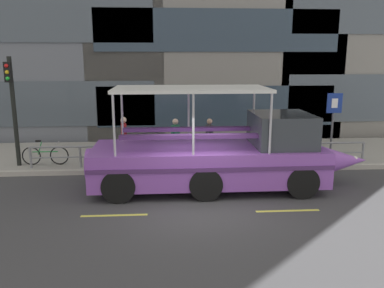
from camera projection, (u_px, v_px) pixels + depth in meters
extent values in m
plane|color=#3D3D3F|center=(200.00, 202.00, 11.67)|extent=(120.00, 120.00, 0.00)
cube|color=#99968E|center=(188.00, 154.00, 17.10)|extent=(32.00, 4.80, 0.18)
cube|color=#B2ADA3|center=(192.00, 170.00, 14.67)|extent=(32.00, 0.18, 0.18)
cube|color=#DBD64C|center=(114.00, 215.00, 10.70)|extent=(1.80, 0.12, 0.01)
cube|color=#DBD64C|center=(288.00, 211.00, 11.02)|extent=(1.80, 0.12, 0.01)
cube|color=#4C5660|center=(40.00, 104.00, 18.92)|extent=(11.00, 0.06, 2.18)
cube|color=#4C5660|center=(33.00, 18.00, 18.07)|extent=(11.00, 0.06, 2.18)
cube|color=#2D3D4C|center=(217.00, 106.00, 19.53)|extent=(11.77, 0.06, 1.99)
cube|color=#2D3D4C|center=(218.00, 30.00, 18.75)|extent=(11.77, 0.06, 1.99)
cube|color=#4C5660|center=(369.00, 98.00, 19.97)|extent=(8.31, 0.06, 2.38)
cube|color=#4C5660|center=(377.00, 9.00, 19.04)|extent=(8.31, 0.06, 2.38)
cylinder|color=gray|center=(201.00, 145.00, 14.84)|extent=(12.63, 0.07, 0.07)
cylinder|color=gray|center=(201.00, 155.00, 14.93)|extent=(12.63, 0.06, 0.06)
cylinder|color=gray|center=(31.00, 158.00, 14.50)|extent=(0.09, 0.09, 0.79)
cylinder|color=gray|center=(80.00, 157.00, 14.63)|extent=(0.09, 0.09, 0.79)
cylinder|color=gray|center=(129.00, 156.00, 14.75)|extent=(0.09, 0.09, 0.79)
cylinder|color=gray|center=(178.00, 155.00, 14.87)|extent=(0.09, 0.09, 0.79)
cylinder|color=gray|center=(225.00, 155.00, 14.99)|extent=(0.09, 0.09, 0.79)
cylinder|color=gray|center=(272.00, 154.00, 15.11)|extent=(0.09, 0.09, 0.79)
cylinder|color=gray|center=(318.00, 153.00, 15.23)|extent=(0.09, 0.09, 0.79)
cylinder|color=gray|center=(363.00, 152.00, 15.35)|extent=(0.09, 0.09, 0.79)
cylinder|color=black|center=(14.00, 112.00, 14.54)|extent=(0.16, 0.16, 4.05)
cube|color=black|center=(8.00, 72.00, 14.03)|extent=(0.24, 0.20, 0.72)
sphere|color=red|center=(6.00, 66.00, 13.87)|extent=(0.14, 0.14, 0.14)
sphere|color=gold|center=(7.00, 72.00, 13.92)|extent=(0.14, 0.14, 0.14)
sphere|color=green|center=(8.00, 79.00, 13.97)|extent=(0.14, 0.14, 0.14)
cylinder|color=#4C4F54|center=(332.00, 128.00, 15.42)|extent=(0.08, 0.08, 2.64)
cube|color=navy|center=(335.00, 103.00, 15.17)|extent=(0.60, 0.04, 0.76)
cube|color=white|center=(335.00, 103.00, 15.15)|extent=(0.24, 0.01, 0.36)
torus|color=black|center=(59.00, 156.00, 15.01)|extent=(0.70, 0.04, 0.70)
torus|color=black|center=(31.00, 156.00, 14.94)|extent=(0.70, 0.04, 0.70)
cylinder|color=#268C3F|center=(45.00, 152.00, 14.94)|extent=(0.95, 0.04, 0.04)
cylinder|color=#268C3F|center=(40.00, 148.00, 14.90)|extent=(0.19, 0.04, 0.51)
cube|color=black|center=(38.00, 141.00, 14.84)|extent=(0.20, 0.08, 0.06)
cylinder|color=#A5A5AA|center=(57.00, 143.00, 14.90)|extent=(0.03, 0.46, 0.03)
cube|color=purple|center=(208.00, 163.00, 12.80)|extent=(7.34, 2.56, 1.13)
cone|color=purple|center=(342.00, 161.00, 13.10)|extent=(1.65, 1.07, 1.07)
cylinder|color=purple|center=(93.00, 165.00, 12.56)|extent=(0.37, 1.07, 1.07)
cube|color=#4D2A62|center=(213.00, 170.00, 11.51)|extent=(7.34, 0.04, 0.12)
sphere|color=white|center=(354.00, 159.00, 13.12)|extent=(0.22, 0.22, 0.22)
cube|color=#33383D|center=(281.00, 129.00, 12.73)|extent=(1.84, 2.15, 1.03)
cube|color=silver|center=(191.00, 89.00, 12.25)|extent=(4.77, 2.35, 0.10)
cylinder|color=#B2B2B7|center=(254.00, 113.00, 13.70)|extent=(0.07, 0.07, 1.78)
cylinder|color=#B2B2B7|center=(271.00, 124.00, 11.51)|extent=(0.07, 0.07, 1.78)
cylinder|color=#B2B2B7|center=(189.00, 114.00, 13.55)|extent=(0.07, 0.07, 1.78)
cylinder|color=#B2B2B7|center=(193.00, 125.00, 11.36)|extent=(0.07, 0.07, 1.78)
cylinder|color=#B2B2B7|center=(122.00, 115.00, 13.40)|extent=(0.07, 0.07, 1.78)
cylinder|color=#B2B2B7|center=(114.00, 126.00, 11.21)|extent=(0.07, 0.07, 1.78)
cube|color=#4D2A62|center=(190.00, 129.00, 13.14)|extent=(4.39, 0.28, 0.12)
cube|color=#4D2A62|center=(192.00, 136.00, 11.95)|extent=(4.39, 0.28, 0.12)
cylinder|color=black|center=(280.00, 162.00, 14.20)|extent=(1.00, 0.28, 1.00)
cylinder|color=black|center=(302.00, 182.00, 11.91)|extent=(1.00, 0.28, 1.00)
cylinder|color=black|center=(199.00, 164.00, 14.01)|extent=(1.00, 0.28, 1.00)
cylinder|color=black|center=(206.00, 184.00, 11.72)|extent=(1.00, 0.28, 1.00)
cylinder|color=black|center=(126.00, 165.00, 13.84)|extent=(1.00, 0.28, 1.00)
cylinder|color=black|center=(118.00, 186.00, 11.55)|extent=(1.00, 0.28, 1.00)
cylinder|color=black|center=(292.00, 149.00, 15.96)|extent=(0.10, 0.10, 0.77)
cylinder|color=black|center=(296.00, 149.00, 15.98)|extent=(0.10, 0.10, 0.77)
cube|color=#B7B2A8|center=(295.00, 133.00, 15.83)|extent=(0.30, 0.18, 0.55)
cylinder|color=#B7B2A8|center=(291.00, 133.00, 15.81)|extent=(0.07, 0.07, 0.49)
cylinder|color=#B7B2A8|center=(300.00, 133.00, 15.85)|extent=(0.07, 0.07, 0.49)
sphere|color=#936B4C|center=(296.00, 123.00, 15.74)|extent=(0.21, 0.21, 0.21)
cylinder|color=#47423D|center=(208.00, 148.00, 16.00)|extent=(0.10, 0.10, 0.81)
cylinder|color=#47423D|center=(210.00, 149.00, 15.86)|extent=(0.10, 0.10, 0.81)
cube|color=#38383D|center=(209.00, 132.00, 15.78)|extent=(0.29, 0.35, 0.57)
cylinder|color=#38383D|center=(207.00, 132.00, 15.95)|extent=(0.07, 0.07, 0.52)
cylinder|color=#38383D|center=(212.00, 133.00, 15.62)|extent=(0.07, 0.07, 0.52)
sphere|color=tan|center=(210.00, 121.00, 15.69)|extent=(0.22, 0.22, 0.22)
cylinder|color=#1E2338|center=(177.00, 150.00, 15.54)|extent=(0.11, 0.11, 0.84)
cylinder|color=#1E2338|center=(174.00, 151.00, 15.41)|extent=(0.11, 0.11, 0.84)
cube|color=#236B47|center=(175.00, 133.00, 15.32)|extent=(0.35, 0.36, 0.60)
cylinder|color=#236B47|center=(179.00, 133.00, 15.49)|extent=(0.07, 0.07, 0.54)
cylinder|color=#236B47|center=(172.00, 134.00, 15.17)|extent=(0.07, 0.07, 0.54)
sphere|color=beige|center=(175.00, 122.00, 15.23)|extent=(0.23, 0.23, 0.23)
cylinder|color=#47423D|center=(124.00, 148.00, 15.87)|extent=(0.11, 0.11, 0.85)
cylinder|color=#47423D|center=(125.00, 149.00, 15.71)|extent=(0.11, 0.11, 0.85)
cube|color=maroon|center=(124.00, 131.00, 15.63)|extent=(0.25, 0.35, 0.60)
cylinder|color=maroon|center=(123.00, 131.00, 15.84)|extent=(0.07, 0.07, 0.54)
cylinder|color=maroon|center=(125.00, 133.00, 15.44)|extent=(0.07, 0.07, 0.54)
sphere|color=beige|center=(123.00, 120.00, 15.54)|extent=(0.23, 0.23, 0.23)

